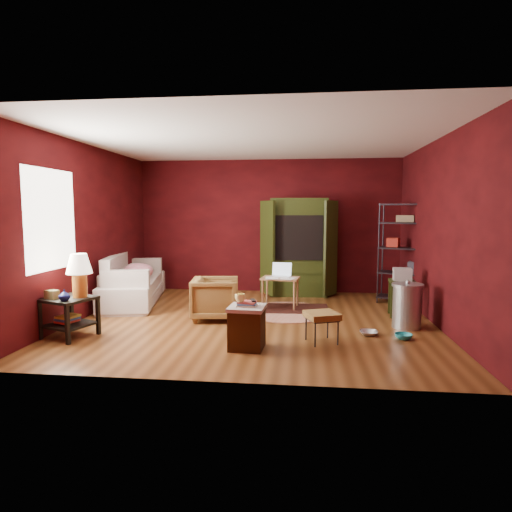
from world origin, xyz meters
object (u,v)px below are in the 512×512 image
at_px(hamper, 247,326).
at_px(laptop_desk, 280,281).
at_px(tv_armoire, 298,245).
at_px(sofa, 134,279).
at_px(armchair, 215,296).
at_px(wire_shelving, 405,249).
at_px(side_table, 74,287).

bearing_deg(hamper, laptop_desk, 82.72).
bearing_deg(tv_armoire, sofa, -162.78).
bearing_deg(laptop_desk, hamper, -89.42).
xyz_separation_m(armchair, wire_shelving, (3.26, 1.54, 0.65)).
bearing_deg(hamper, tv_armoire, 80.52).
bearing_deg(side_table, armchair, 34.03).
xyz_separation_m(side_table, tv_armoire, (3.00, 3.30, 0.34)).
bearing_deg(wire_shelving, armchair, -133.25).
height_order(laptop_desk, wire_shelving, wire_shelving).
bearing_deg(armchair, tv_armoire, -38.26).
relative_size(armchair, side_table, 0.64).
bearing_deg(wire_shelving, sofa, -152.90).
relative_size(armchair, hamper, 1.18).
xyz_separation_m(hamper, laptop_desk, (0.29, 2.30, 0.21)).
xyz_separation_m(sofa, laptop_desk, (2.76, -0.15, 0.05)).
relative_size(sofa, armchair, 3.08).
bearing_deg(laptop_desk, tv_armoire, 84.40).
bearing_deg(sofa, wire_shelving, -95.87).
bearing_deg(sofa, side_table, 170.24).
bearing_deg(tv_armoire, armchair, -123.48).
xyz_separation_m(sofa, side_table, (0.07, -2.20, 0.24)).
relative_size(side_table, hamper, 1.84).
bearing_deg(sofa, tv_armoire, -81.71).
bearing_deg(wire_shelving, hamper, -109.59).
bearing_deg(laptop_desk, side_table, -134.90).
distance_m(side_table, hamper, 2.45).
bearing_deg(hamper, side_table, 174.09).
xyz_separation_m(hamper, tv_armoire, (0.59, 3.55, 0.75)).
height_order(sofa, wire_shelving, wire_shelving).
height_order(armchair, laptop_desk, laptop_desk).
bearing_deg(wire_shelving, laptop_desk, -142.73).
xyz_separation_m(armchair, laptop_desk, (0.99, 0.90, 0.13)).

